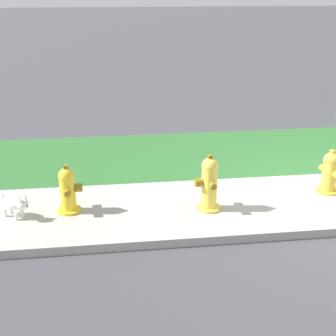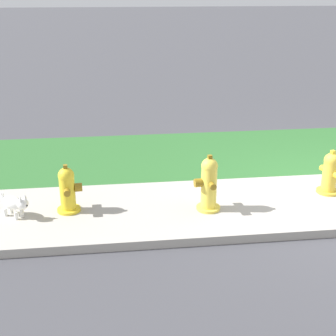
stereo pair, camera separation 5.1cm
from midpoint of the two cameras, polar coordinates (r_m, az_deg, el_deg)
name	(u,v)px [view 1 (the left image)]	position (r m, az deg, el deg)	size (l,w,h in m)	color
grass_verge	(298,149)	(9.43, 15.44, 2.27)	(18.00, 2.58, 0.01)	#2D662D
fire_hydrant_at_driveway	(330,173)	(7.49, 18.95, -0.54)	(0.39, 0.41, 0.69)	gold
fire_hydrant_far_end	(209,184)	(6.54, 4.80, -1.93)	(0.38, 0.41, 0.83)	yellow
fire_hydrant_near_corner	(68,190)	(6.64, -12.32, -2.64)	(0.37, 0.40, 0.70)	yellow
small_white_dog	(15,204)	(6.70, -18.39, -4.19)	(0.43, 0.38, 0.38)	white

